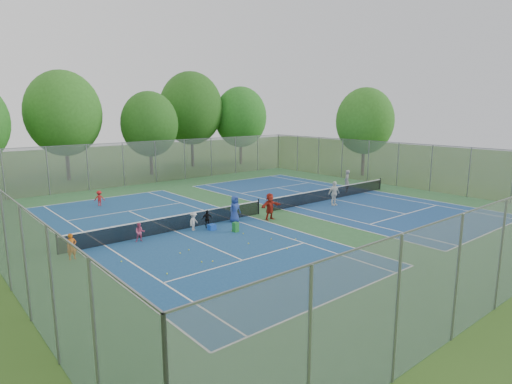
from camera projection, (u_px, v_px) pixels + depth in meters
ground at (265, 213)px, 29.19m from camera, size 120.00×120.00×0.00m
court_pad at (265, 213)px, 29.19m from camera, size 32.00×32.00×0.01m
court_left at (175, 231)px, 24.78m from camera, size 10.97×23.77×0.01m
court_right at (332, 199)px, 33.60m from camera, size 10.97×23.77×0.01m
net_left at (174, 224)px, 24.70m from camera, size 12.87×0.10×0.91m
net_right at (333, 194)px, 33.52m from camera, size 12.87×0.10×0.91m
fence_north at (156, 162)px, 40.86m from camera, size 32.00×0.10×4.00m
fence_east at (398, 165)px, 38.89m from camera, size 0.10×32.00×4.00m
tree_nl at (64, 113)px, 41.49m from camera, size 7.20×7.20×10.69m
tree_nc at (149, 124)px, 45.24m from camera, size 6.00×6.00×8.85m
tree_nr at (191, 108)px, 51.59m from camera, size 7.60×7.60×11.42m
tree_ne at (241, 117)px, 54.07m from camera, size 6.60×6.60×9.77m
tree_side_e at (365, 121)px, 44.58m from camera, size 6.00×6.00×9.20m
ball_crate at (212, 227)px, 24.99m from camera, size 0.41×0.41×0.34m
ball_hopper at (236, 227)px, 24.57m from camera, size 0.31×0.31×0.58m
student_a at (72, 247)px, 20.03m from camera, size 0.48×0.34×1.26m
student_b at (140, 232)px, 22.72m from camera, size 0.62×0.56×1.05m
student_c at (194, 221)px, 24.82m from camera, size 0.82×0.68×1.11m
student_d at (207, 219)px, 25.41m from camera, size 0.68×0.41×1.09m
student_e at (235, 209)px, 26.65m from camera, size 0.88×0.62×1.69m
student_f at (270, 207)px, 27.21m from camera, size 1.61×0.53×1.73m
child_far_baseline at (99, 198)px, 31.13m from camera, size 0.85×0.69×1.14m
instructor at (347, 181)px, 36.23m from camera, size 0.83×0.77×1.90m
teen_court_b at (334, 193)px, 31.27m from camera, size 1.09×0.52×1.80m
tennis_ball_0 at (213, 262)px, 19.76m from camera, size 0.07×0.07×0.07m
tennis_ball_1 at (243, 234)px, 24.14m from camera, size 0.07×0.07×0.07m
tennis_ball_2 at (167, 274)px, 18.26m from camera, size 0.07×0.07×0.07m
tennis_ball_3 at (271, 239)px, 23.14m from camera, size 0.07×0.07×0.07m
tennis_ball_4 at (189, 250)px, 21.36m from camera, size 0.07×0.07×0.07m
tennis_ball_5 at (202, 262)px, 19.68m from camera, size 0.07×0.07×0.07m
tennis_ball_6 at (121, 262)px, 19.73m from camera, size 0.07×0.07×0.07m
tennis_ball_7 at (232, 231)px, 24.67m from camera, size 0.07×0.07×0.07m
tennis_ball_8 at (296, 239)px, 23.13m from camera, size 0.07×0.07×0.07m
tennis_ball_9 at (287, 249)px, 21.56m from camera, size 0.07×0.07×0.07m
tennis_ball_10 at (180, 253)px, 20.88m from camera, size 0.07×0.07×0.07m
tennis_ball_11 at (248, 244)px, 22.38m from camera, size 0.07×0.07×0.07m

